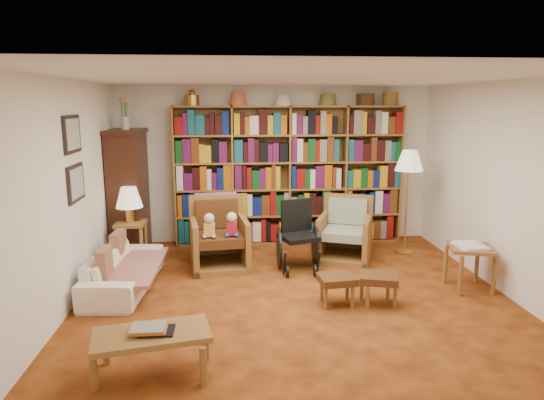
{
  "coord_description": "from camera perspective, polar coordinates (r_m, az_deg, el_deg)",
  "views": [
    {
      "loc": [
        -0.71,
        -5.28,
        2.25
      ],
      "look_at": [
        -0.22,
        0.6,
        1.05
      ],
      "focal_mm": 32.0,
      "sensor_mm": 36.0,
      "label": 1
    }
  ],
  "objects": [
    {
      "name": "sofa",
      "position": [
        6.25,
        -17.04,
        -7.89
      ],
      "size": [
        1.65,
        0.75,
        0.47
      ],
      "primitive_type": "imported",
      "rotation": [
        0.0,
        0.0,
        1.49
      ],
      "color": "white",
      "rests_on": "floor"
    },
    {
      "name": "armchair_leather",
      "position": [
        6.81,
        -6.18,
        -4.41
      ],
      "size": [
        0.87,
        0.91,
        0.98
      ],
      "color": "olive",
      "rests_on": "floor"
    },
    {
      "name": "wall_back",
      "position": [
        7.88,
        0.44,
        4.15
      ],
      "size": [
        5.0,
        0.0,
        5.0
      ],
      "primitive_type": "plane",
      "rotation": [
        1.57,
        0.0,
        0.0
      ],
      "color": "white",
      "rests_on": "floor"
    },
    {
      "name": "ceiling",
      "position": [
        5.34,
        2.99,
        14.12
      ],
      "size": [
        5.0,
        5.0,
        0.0
      ],
      "primitive_type": "plane",
      "rotation": [
        3.14,
        0.0,
        0.0
      ],
      "color": "white",
      "rests_on": "wall_back"
    },
    {
      "name": "curio_cabinet",
      "position": [
        7.56,
        -16.49,
        1.09
      ],
      "size": [
        0.5,
        0.95,
        2.4
      ],
      "color": "#38190F",
      "rests_on": "floor"
    },
    {
      "name": "floor",
      "position": [
        5.79,
        2.73,
        -11.44
      ],
      "size": [
        5.0,
        5.0,
        0.0
      ],
      "primitive_type": "plane",
      "color": "#9D4E18",
      "rests_on": "ground"
    },
    {
      "name": "wall_right",
      "position": [
        6.26,
        26.15,
        1.09
      ],
      "size": [
        0.0,
        5.0,
        5.0
      ],
      "primitive_type": "plane",
      "rotation": [
        1.57,
        0.0,
        -1.57
      ],
      "color": "white",
      "rests_on": "floor"
    },
    {
      "name": "footstool_b",
      "position": [
        5.64,
        12.44,
        -9.18
      ],
      "size": [
        0.49,
        0.45,
        0.35
      ],
      "color": "#4D2D14",
      "rests_on": "floor"
    },
    {
      "name": "floor_lamp",
      "position": [
        7.4,
        15.84,
        4.01
      ],
      "size": [
        0.41,
        0.41,
        1.56
      ],
      "color": "gold",
      "rests_on": "floor"
    },
    {
      "name": "armchair_sage",
      "position": [
        7.18,
        8.37,
        -4.05
      ],
      "size": [
        0.99,
        0.98,
        0.9
      ],
      "color": "olive",
      "rests_on": "floor"
    },
    {
      "name": "wall_front",
      "position": [
        3.04,
        9.14,
        -7.84
      ],
      "size": [
        5.0,
        0.0,
        5.0
      ],
      "primitive_type": "plane",
      "rotation": [
        -1.57,
        0.0,
        0.0
      ],
      "color": "white",
      "rests_on": "floor"
    },
    {
      "name": "bookshelf",
      "position": [
        7.74,
        2.04,
        3.42
      ],
      "size": [
        3.6,
        0.3,
        2.42
      ],
      "color": "olive",
      "rests_on": "floor"
    },
    {
      "name": "wheelchair",
      "position": [
        6.66,
        3.04,
        -4.44
      ],
      "size": [
        0.58,
        0.75,
        0.94
      ],
      "color": "black",
      "rests_on": "floor"
    },
    {
      "name": "coffee_table",
      "position": [
        4.29,
        -13.96,
        -15.44
      ],
      "size": [
        1.03,
        0.66,
        0.43
      ],
      "color": "olive",
      "rests_on": "floor"
    },
    {
      "name": "side_table_papers",
      "position": [
        6.36,
        22.31,
        -5.86
      ],
      "size": [
        0.6,
        0.6,
        0.57
      ],
      "color": "olive",
      "rests_on": "floor"
    },
    {
      "name": "side_table_lamp",
      "position": [
        7.15,
        -16.25,
        -3.71
      ],
      "size": [
        0.41,
        0.41,
        0.59
      ],
      "color": "olive",
      "rests_on": "floor"
    },
    {
      "name": "table_lamp",
      "position": [
        7.04,
        -16.47,
        0.17
      ],
      "size": [
        0.37,
        0.37,
        0.51
      ],
      "color": "gold",
      "rests_on": "side_table_lamp"
    },
    {
      "name": "sofa_throw",
      "position": [
        6.22,
        -16.62,
        -7.33
      ],
      "size": [
        0.81,
        1.47,
        0.04
      ],
      "primitive_type": "cube",
      "rotation": [
        0.0,
        0.0,
        -0.02
      ],
      "color": "#C3AB8E",
      "rests_on": "sofa"
    },
    {
      "name": "framed_pictures",
      "position": [
        5.89,
        -22.27,
        4.51
      ],
      "size": [
        0.03,
        0.52,
        0.97
      ],
      "color": "black",
      "rests_on": "wall_left"
    },
    {
      "name": "cushion_right",
      "position": [
        5.89,
        -19.11,
        -7.0
      ],
      "size": [
        0.12,
        0.36,
        0.36
      ],
      "primitive_type": "cube",
      "rotation": [
        0.0,
        0.0,
        0.01
      ],
      "color": "maroon",
      "rests_on": "sofa"
    },
    {
      "name": "footstool_a",
      "position": [
        5.56,
        7.67,
        -9.45
      ],
      "size": [
        0.44,
        0.38,
        0.34
      ],
      "color": "#4D2D14",
      "rests_on": "floor"
    },
    {
      "name": "cushion_left",
      "position": [
        6.54,
        -17.63,
        -5.09
      ],
      "size": [
        0.14,
        0.37,
        0.37
      ],
      "primitive_type": "cube",
      "rotation": [
        0.0,
        0.0,
        -0.07
      ],
      "color": "maroon",
      "rests_on": "sofa"
    },
    {
      "name": "wall_left",
      "position": [
        5.67,
        -23.08,
        0.37
      ],
      "size": [
        0.0,
        5.0,
        5.0
      ],
      "primitive_type": "plane",
      "rotation": [
        1.57,
        0.0,
        1.57
      ],
      "color": "white",
      "rests_on": "floor"
    }
  ]
}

